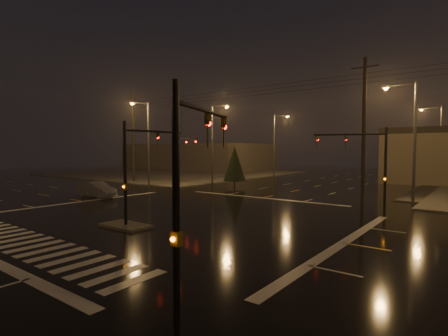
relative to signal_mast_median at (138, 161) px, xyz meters
The scene contains 19 objects.
ground 4.85m from the signal_mast_median, 90.00° to the left, with size 140.00×140.00×0.00m, color black.
sidewalk_nw 44.80m from the signal_mast_median, 132.21° to the left, with size 36.00×36.00×0.12m, color #413F3A.
median_island 3.79m from the signal_mast_median, 90.00° to the right, with size 3.00×1.60×0.15m, color #413F3A.
crosswalk 7.01m from the signal_mast_median, 90.00° to the right, with size 15.00×2.60×0.01m, color beige.
stop_bar_far 14.56m from the signal_mast_median, 90.00° to the left, with size 16.00×0.50×0.01m, color beige.
commercial_block 57.07m from the signal_mast_median, 127.83° to the left, with size 30.00×18.00×5.60m, color #423D3A.
signal_mast_median is the anchor object (origin of this frame).
signal_mast_ne 16.27m from the signal_mast_median, 54.28° to the left, with size 4.84×1.86×6.00m.
signal_mast_nw 16.27m from the signal_mast_median, 125.72° to the left, with size 4.84×1.86×6.00m.
signal_mast_se 12.22m from the signal_mast_median, 33.15° to the right, with size 1.55×3.87×6.00m.
streetlight_1 23.94m from the signal_mast_median, 117.96° to the left, with size 2.77×0.32×10.00m.
streetlight_2 38.78m from the signal_mast_median, 106.79° to the left, with size 2.77×0.32×10.00m.
streetlight_3 22.20m from the signal_mast_median, 59.61° to the left, with size 2.77×0.32×10.00m.
streetlight_4 40.69m from the signal_mast_median, 74.03° to the left, with size 2.77×0.32×10.00m.
streetlight_5 21.53m from the signal_mast_median, 138.30° to the left, with size 0.32×2.77×10.00m.
utility_pole_0 27.95m from the signal_mast_median, 142.19° to the left, with size 2.20×0.32×12.00m.
utility_pole_1 19.00m from the signal_mast_median, 64.89° to the left, with size 2.20×0.32×12.00m.
conifer_3 21.85m from the signal_mast_median, 110.35° to the left, with size 2.64×2.64×4.83m.
car_crossing 13.86m from the signal_mast_median, 157.08° to the left, with size 1.50×4.30×1.42m, color slate.
Camera 1 is at (16.29, -16.30, 4.39)m, focal length 28.00 mm.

